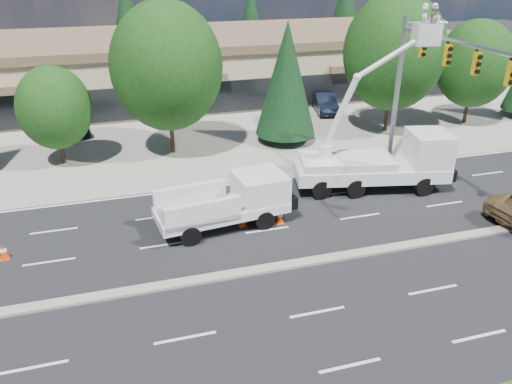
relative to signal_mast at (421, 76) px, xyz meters
name	(u,v)px	position (x,y,z in m)	size (l,w,h in m)	color
ground	(289,266)	(-10.03, -7.04, -6.06)	(140.00, 140.00, 0.00)	black
concrete_apron	(203,126)	(-10.03, 12.96, -6.05)	(140.00, 22.00, 0.01)	gray
road_median	(289,265)	(-10.03, -7.04, -6.00)	(120.00, 0.55, 0.12)	gray
strip_mall	(182,64)	(-10.03, 22.93, -3.23)	(50.40, 15.40, 5.50)	tan
tree_front_c	(54,108)	(-20.03, 7.96, -2.43)	(4.47, 4.47, 6.20)	#332114
tree_front_d	(167,67)	(-13.03, 7.96, -0.32)	(7.06, 7.06, 9.79)	#332114
tree_front_e	(287,79)	(-5.03, 7.96, -1.61)	(4.21, 4.21, 8.30)	#332114
tree_front_f	(394,52)	(2.97, 7.96, -0.24)	(7.17, 7.17, 9.94)	#332114
tree_front_g	(475,64)	(9.97, 7.96, -1.44)	(5.69, 5.69, 7.89)	#332114
tree_back_b	(128,22)	(-14.03, 34.96, -0.77)	(5.00, 5.00, 9.86)	#332114
tree_back_c	(251,22)	(-0.03, 34.96, -1.28)	(4.51, 4.51, 8.90)	#332114
tree_back_d	(345,11)	(11.97, 34.96, -0.43)	(5.32, 5.32, 10.48)	#332114
signal_mast	(421,76)	(0.00, 0.00, 0.00)	(2.76, 10.16, 9.00)	gray
utility_pickup	(231,206)	(-11.56, -2.78, -5.05)	(6.65, 3.14, 2.45)	white
bucket_truck	(385,153)	(-2.26, -1.00, -3.95)	(8.88, 4.27, 9.98)	white
traffic_cone_a	(3,252)	(-21.93, -3.03, -5.72)	(0.40, 0.40, 0.70)	#EA3E07
traffic_cone_b	(242,220)	(-11.07, -3.09, -5.72)	(0.40, 0.40, 0.70)	#EA3E07
traffic_cone_c	(280,217)	(-9.21, -3.32, -5.72)	(0.40, 0.40, 0.70)	#EA3E07
parked_car_west	(71,123)	(-19.74, 13.96, -5.27)	(1.87, 4.64, 1.58)	black
parked_car_east	(325,102)	(0.57, 13.96, -5.29)	(1.63, 4.67, 1.54)	black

